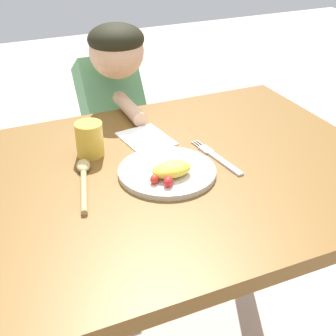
# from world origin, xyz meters

# --- Properties ---
(dining_table) EXTENTS (1.02, 0.81, 0.73)m
(dining_table) POSITION_xyz_m (0.00, 0.00, 0.62)
(dining_table) COLOR brown
(dining_table) RESTS_ON ground_plane
(plate) EXTENTS (0.24, 0.24, 0.05)m
(plate) POSITION_xyz_m (-0.05, -0.02, 0.74)
(plate) COLOR beige
(plate) RESTS_ON dining_table
(fork) EXTENTS (0.04, 0.21, 0.01)m
(fork) POSITION_xyz_m (0.10, 0.00, 0.73)
(fork) COLOR silver
(fork) RESTS_ON dining_table
(spoon) EXTENTS (0.08, 0.22, 0.02)m
(spoon) POSITION_xyz_m (-0.24, 0.04, 0.73)
(spoon) COLOR tan
(spoon) RESTS_ON dining_table
(drinking_cup) EXTENTS (0.07, 0.07, 0.09)m
(drinking_cup) POSITION_xyz_m (-0.19, 0.16, 0.77)
(drinking_cup) COLOR gold
(drinking_cup) RESTS_ON dining_table
(person) EXTENTS (0.21, 0.42, 0.98)m
(person) POSITION_xyz_m (-0.01, 0.55, 0.54)
(person) COLOR navy
(person) RESTS_ON ground_plane
(napkin) EXTENTS (0.14, 0.17, 0.00)m
(napkin) POSITION_xyz_m (-0.03, 0.18, 0.73)
(napkin) COLOR white
(napkin) RESTS_ON dining_table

